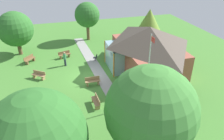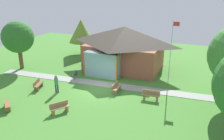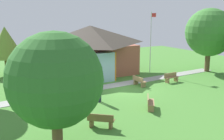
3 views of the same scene
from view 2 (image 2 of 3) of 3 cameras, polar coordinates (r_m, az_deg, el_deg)
The scene contains 13 objects.
ground_plane at distance 22.44m, azimuth -2.72°, elevation -4.77°, with size 44.00×44.00×0.00m, color #478433.
pavilion at distance 27.30m, azimuth 2.78°, elevation 5.54°, with size 9.37×7.51×4.97m.
footpath at distance 23.51m, azimuth -1.40°, elevation -3.52°, with size 24.29×1.30×0.03m, color #999993.
flagpole at distance 23.44m, azimuth 14.18°, elevation 4.74°, with size 0.64×0.08×6.34m.
bench_front_left at distance 20.72m, azimuth -24.34°, elevation -7.64°, with size 1.42×1.31×0.84m.
bench_front_center at distance 18.88m, azimuth -12.65°, elevation -8.96°, with size 1.24×1.47×0.84m.
bench_rear_near_path at distance 21.82m, azimuth 1.05°, elevation -4.34°, with size 0.46×1.51×0.84m.
bench_mid_left at distance 23.54m, azimuth -17.55°, elevation -3.45°, with size 0.86×1.56×0.84m.
bench_mid_right at distance 20.66m, azimuth 9.44°, elevation -6.10°, with size 1.52×0.52×0.84m.
patio_chair_west at distance 25.13m, azimuth -8.95°, elevation -1.19°, with size 0.60×0.60×0.86m.
visitor_strolling_lawn at distance 21.96m, azimuth -13.39°, elevation -2.99°, with size 0.34×0.34×1.74m.
tree_west_hedge at distance 29.15m, azimuth -21.93°, elevation 7.39°, with size 3.64×3.64×5.60m.
tree_behind_pavilion_left at distance 33.58m, azimuth -7.51°, elevation 9.38°, with size 3.50×3.50×4.92m.
Camera 2 is at (8.67, -18.46, 9.37)m, focal length 37.58 mm.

